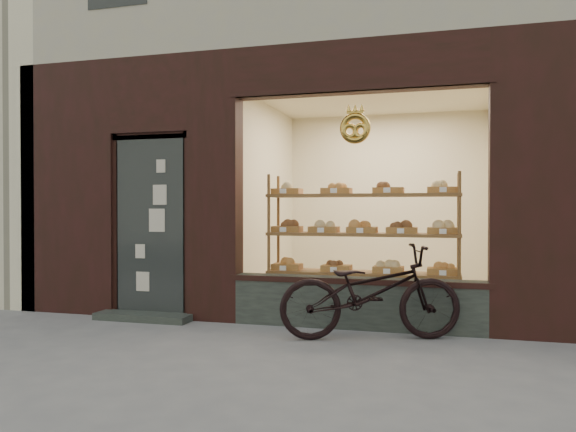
% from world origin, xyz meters
% --- Properties ---
extents(ground, '(90.00, 90.00, 0.00)m').
position_xyz_m(ground, '(0.00, 0.00, 0.00)').
color(ground, '#5E5E63').
extents(display_shelf, '(2.20, 0.45, 1.70)m').
position_xyz_m(display_shelf, '(0.45, 2.55, 0.87)').
color(display_shelf, brown).
rests_on(display_shelf, ground).
extents(bicycle, '(1.90, 1.15, 0.94)m').
position_xyz_m(bicycle, '(0.66, 1.65, 0.47)').
color(bicycle, black).
rests_on(bicycle, ground).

